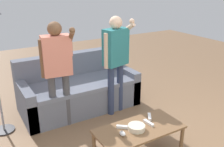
# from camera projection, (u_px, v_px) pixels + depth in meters

# --- Properties ---
(couch) EXTENTS (1.85, 0.88, 0.85)m
(couch) POSITION_uv_depth(u_px,v_px,m) (78.00, 90.00, 4.19)
(couch) COLOR slate
(couch) RESTS_ON ground
(coffee_table) EXTENTS (1.02, 0.50, 0.40)m
(coffee_table) POSITION_uv_depth(u_px,v_px,m) (139.00, 132.00, 2.93)
(coffee_table) COLOR brown
(coffee_table) RESTS_ON ground
(snack_bowl) EXTENTS (0.20, 0.20, 0.06)m
(snack_bowl) POSITION_uv_depth(u_px,v_px,m) (136.00, 127.00, 2.87)
(snack_bowl) COLOR beige
(snack_bowl) RESTS_ON coffee_table
(game_remote_nunchuk) EXTENTS (0.06, 0.09, 0.05)m
(game_remote_nunchuk) POSITION_uv_depth(u_px,v_px,m) (123.00, 134.00, 2.77)
(game_remote_nunchuk) COLOR white
(game_remote_nunchuk) RESTS_ON coffee_table
(player_left) EXTENTS (0.44, 0.35, 1.51)m
(player_left) POSITION_uv_depth(u_px,v_px,m) (57.00, 63.00, 3.40)
(player_left) COLOR #47474C
(player_left) RESTS_ON ground
(player_right) EXTENTS (0.48, 0.29, 1.52)m
(player_right) POSITION_uv_depth(u_px,v_px,m) (116.00, 54.00, 3.78)
(player_right) COLOR #2D3856
(player_right) RESTS_ON ground
(game_remote_wand_near) EXTENTS (0.05, 0.15, 0.03)m
(game_remote_wand_near) POSITION_uv_depth(u_px,v_px,m) (149.00, 123.00, 2.99)
(game_remote_wand_near) COLOR white
(game_remote_wand_near) RESTS_ON coffee_table
(game_remote_wand_far) EXTENTS (0.15, 0.13, 0.03)m
(game_remote_wand_far) POSITION_uv_depth(u_px,v_px,m) (123.00, 127.00, 2.91)
(game_remote_wand_far) COLOR white
(game_remote_wand_far) RESTS_ON coffee_table
(game_remote_wand_spare) EXTENTS (0.12, 0.15, 0.03)m
(game_remote_wand_spare) POSITION_uv_depth(u_px,v_px,m) (149.00, 117.00, 3.13)
(game_remote_wand_spare) COLOR white
(game_remote_wand_spare) RESTS_ON coffee_table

